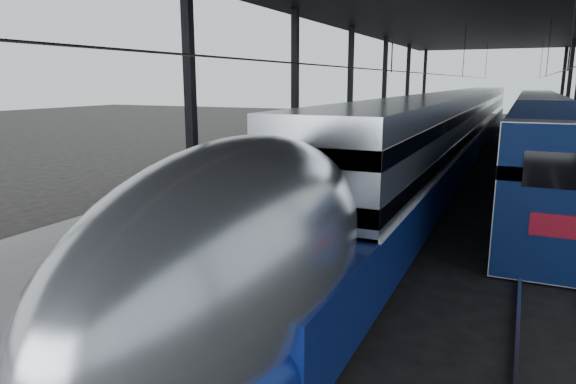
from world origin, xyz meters
The scene contains 8 objects.
ground centered at (0.00, 0.00, 0.00)m, with size 160.00×160.00×0.00m, color black.
platform centered at (-3.50, 20.00, 0.50)m, with size 6.00×80.00×1.00m, color #4C4C4F.
yellow_strip centered at (-0.70, 20.00, 1.00)m, with size 0.30×80.00×0.01m, color gold.
rails centered at (4.50, 20.00, 0.08)m, with size 6.52×80.00×0.16m.
canopy centered at (1.90, 20.00, 9.12)m, with size 18.00×75.00×9.47m.
tgv_train centered at (2.00, 22.69, 2.09)m, with size 3.13×65.20×4.48m.
second_train centered at (7.00, 29.53, 2.12)m, with size 3.04×56.05×4.19m.
child centered at (-1.65, -0.73, 1.46)m, with size 0.33×0.22×0.91m, color #4B2A19.
Camera 1 is at (6.02, -11.72, 5.16)m, focal length 32.00 mm.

